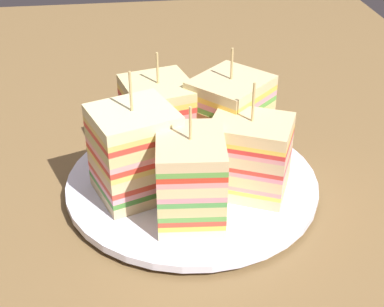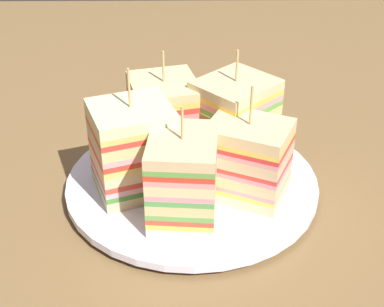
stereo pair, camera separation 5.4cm
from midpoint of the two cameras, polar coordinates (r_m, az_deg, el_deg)
The scene contains 8 objects.
ground_plane at distance 56.96cm, azimuth 2.72°, elevation -4.58°, with size 127.05×82.55×1.80cm, color brown.
plate at distance 55.94cm, azimuth 2.76°, elevation -3.16°, with size 24.88×24.88×1.37cm.
sandwich_wedge_0 at distance 52.13cm, azimuth 8.60°, elevation -0.75°, with size 8.01×8.84×11.29cm.
sandwich_wedge_1 at distance 56.75cm, azimuth 7.04°, elevation 3.14°, with size 9.51×9.54×12.13cm.
sandwich_wedge_2 at distance 57.53cm, azimuth -0.09°, elevation 3.48°, with size 8.57×8.07×11.52cm.
sandwich_wedge_3 at distance 52.11cm, azimuth -3.03°, elevation 0.38°, with size 8.59×9.00×12.49cm.
sandwich_wedge_4 at distance 48.77cm, azimuth 2.23°, elevation -2.62°, with size 7.68×6.39×11.01cm.
chip_pile at distance 54.77cm, azimuth 3.77°, elevation -1.19°, with size 7.55×6.19×3.44cm.
Camera 2 is at (-45.71, 0.63, 33.19)cm, focal length 52.37 mm.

